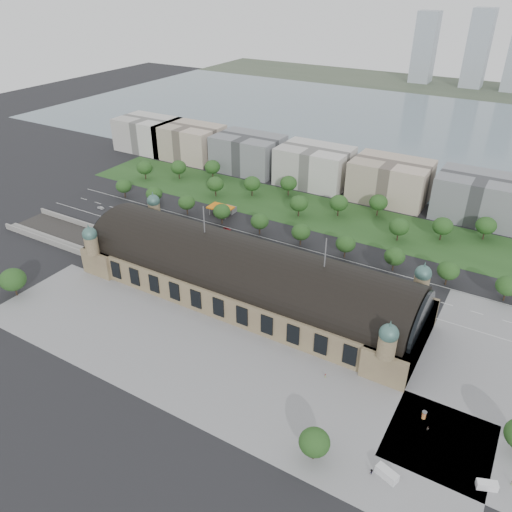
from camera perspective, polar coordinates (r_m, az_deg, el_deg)
The scene contains 64 objects.
ground at distance 215.40m, azimuth -1.20°, elevation -4.57°, with size 900.00×900.00×0.00m, color black.
station at distance 209.74m, azimuth -1.23°, elevation -2.26°, with size 150.00×48.40×44.30m.
track_cutting at distance 280.08m, azimuth -20.98°, elevation 2.16°, with size 70.00×24.00×3.10m.
plaza_south at distance 182.57m, azimuth -5.91°, elevation -12.22°, with size 190.00×48.00×0.12m, color gray.
plaza_east at distance 193.80m, azimuth 26.43°, elevation -12.96°, with size 56.00×100.00×0.12m, color gray.
road_slab at distance 251.86m, azimuth -0.52°, elevation 0.97°, with size 260.00×26.00×0.10m, color black.
grass_belt at distance 293.31m, azimuth 5.91°, elevation 5.21°, with size 300.00×45.00×0.10m, color #23481C.
petrol_station at distance 287.47m, azimuth -3.51°, elevation 5.43°, with size 14.00×13.00×5.05m.
lake at distance 474.02m, azimuth 18.69°, elevation 13.54°, with size 700.00×320.00×0.08m, color slate.
far_shore at distance 666.30m, azimuth 23.10°, elevation 17.19°, with size 700.00×120.00×0.14m, color #44513D.
far_tower_left at distance 681.01m, azimuth 18.73°, elevation 21.65°, with size 24.00×24.00×80.00m, color #9EA8B2.
far_tower_mid at distance 669.65m, azimuth 24.03°, elevation 20.82°, with size 24.00×24.00×85.00m, color #9EA8B2.
office_0 at distance 402.79m, azimuth -12.20°, elevation 13.47°, with size 45.00×32.00×24.00m, color beige.
office_1 at distance 377.74m, azimuth -7.55°, elevation 12.79°, with size 45.00×32.00×24.00m, color #C0AB97.
office_2 at distance 350.35m, azimuth -0.90°, elevation 11.66°, with size 45.00×32.00×24.00m, color gray.
office_3 at distance 328.33m, azimuth 6.68°, elevation 10.19°, with size 45.00×32.00×24.00m, color beige.
office_4 at distance 312.83m, azimuth 15.09°, elevation 8.33°, with size 45.00×32.00×24.00m, color #C0AB97.
office_5 at distance 304.83m, azimuth 24.06°, elevation 6.13°, with size 45.00×32.00×24.00m, color gray.
tree_row_0 at distance 316.90m, azimuth -14.88°, elevation 7.74°, with size 9.60×9.60×11.52m.
tree_row_1 at distance 301.18m, azimuth -11.58°, elevation 6.97°, with size 9.60×9.60×11.52m.
tree_row_2 at distance 286.61m, azimuth -7.94°, elevation 6.09°, with size 9.60×9.60×11.52m.
tree_row_3 at distance 273.37m, azimuth -3.94°, elevation 5.10°, with size 9.60×9.60×11.52m.
tree_row_4 at distance 261.67m, azimuth 0.42°, elevation 3.98°, with size 9.60×9.60×11.52m.
tree_row_5 at distance 251.72m, azimuth 5.15°, elevation 2.74°, with size 9.60×9.60×11.52m.
tree_row_6 at distance 243.74m, azimuth 10.21°, elevation 1.39°, with size 9.60×9.60×11.52m.
tree_row_7 at distance 237.92m, azimuth 15.56°, elevation -0.05°, with size 9.60×9.60×11.52m.
tree_row_8 at distance 234.42m, azimuth 21.13°, elevation -1.55°, with size 9.60×9.60×11.52m.
tree_row_9 at distance 233.35m, azimuth 26.81°, elevation -3.06°, with size 9.60×9.60×11.52m.
tree_belt_0 at distance 343.16m, azimuth -12.63°, elevation 9.85°, with size 10.40×10.40×12.48m.
tree_belt_1 at distance 339.61m, azimuth -8.85°, elevation 10.00°, with size 10.40×10.40×12.48m.
tree_belt_2 at distance 337.51m, azimuth -5.00°, elevation 10.12°, with size 10.40×10.40×12.48m.
tree_belt_3 at distance 308.91m, azimuth -4.67°, elevation 8.21°, with size 10.40×10.40×12.48m.
tree_belt_4 at distance 308.49m, azimuth -0.46°, elevation 8.28°, with size 10.40×10.40×12.48m.
tree_belt_5 at distance 309.70m, azimuth 3.75°, elevation 8.31°, with size 10.40×10.40×12.48m.
tree_belt_6 at distance 282.11m, azimuth 4.93°, elevation 6.02°, with size 10.40×10.40×12.48m.
tree_belt_7 at distance 285.47m, azimuth 9.44°, elevation 6.01°, with size 10.40×10.40×12.48m.
tree_belt_8 at distance 290.53m, azimuth 13.82°, elevation 5.96°, with size 10.40×10.40×12.48m.
tree_belt_9 at distance 265.05m, azimuth 16.04°, elevation 3.25°, with size 10.40×10.40×12.48m.
tree_belt_10 at distance 272.62m, azimuth 20.56°, elevation 3.22°, with size 10.40×10.40×12.48m.
tree_belt_11 at distance 281.78m, azimuth 24.81°, elevation 3.18°, with size 10.40×10.40×12.48m.
tree_plaza_sw at distance 235.07m, azimuth -26.05°, elevation -2.44°, with size 11.00×11.00×12.73m.
tree_plaza_s at distance 150.44m, azimuth 6.69°, elevation -20.38°, with size 9.00×9.00×10.64m.
traffic_car_0 at distance 307.13m, azimuth -17.35°, elevation 5.29°, with size 1.87×4.64×1.58m, color white.
traffic_car_1 at distance 296.23m, azimuth -11.40°, elevation 5.18°, with size 1.56×4.49×1.48m, color gray.
traffic_car_3 at distance 268.72m, azimuth -3.29°, elevation 3.05°, with size 1.83×4.51×1.31m, color maroon.
traffic_car_4 at distance 234.96m, azimuth 7.99°, elevation -1.44°, with size 1.84×4.58×1.56m, color #17163F.
traffic_car_5 at distance 233.51m, azimuth 12.99°, elevation -2.23°, with size 1.36×3.89×1.28m, color #5C5E64.
parked_car_0 at distance 256.98m, azimuth -8.97°, elevation 1.37°, with size 1.39×3.98×1.31m, color black.
parked_car_1 at distance 261.25m, azimuth -8.91°, elevation 1.91°, with size 2.58×5.61×1.56m, color maroon.
parked_car_2 at distance 270.88m, azimuth -11.58°, elevation 2.72°, with size 2.21×5.44×1.58m, color #201A4B.
parked_car_3 at distance 250.27m, azimuth -6.40°, elevation 0.76°, with size 1.72×4.29×1.46m, color #5D5E65.
parked_car_4 at distance 246.76m, azimuth -5.12°, elevation 0.38°, with size 1.53×4.40×1.45m, color silver.
parked_car_5 at distance 256.70m, azimuth -7.52°, elevation 1.50°, with size 2.70×5.85×1.63m, color gray.
parked_car_6 at distance 254.48m, azimuth -6.78°, elevation 1.24°, with size 1.83×4.50×1.31m, color black.
bus_west at distance 239.65m, azimuth 1.95°, elevation -0.20°, with size 2.92×12.50×3.48m, color red.
bus_mid at distance 229.71m, azimuth 8.03°, elevation -2.02°, with size 2.58×11.02×3.07m, color silver.
bus_east at distance 228.65m, azimuth 8.24°, elevation -2.21°, with size 2.54×10.88×3.03m, color beige.
van_east at distance 160.80m, azimuth 24.78°, elevation -22.70°, with size 5.95×4.09×2.39m.
van_south at distance 154.47m, azimuth 14.61°, elevation -22.89°, with size 6.94×4.49×2.80m.
advertising_column at distance 171.42m, azimuth 18.65°, elevation -16.83°, with size 1.52×1.52×2.88m.
pedestrian_0 at distance 177.89m, azimuth 7.92°, elevation -13.40°, with size 0.80×0.46×1.64m, color gray.
pedestrian_2 at distance 168.83m, azimuth 19.05°, elevation -18.11°, with size 0.89×0.51×1.83m, color gray.
pedestrian_4 at distance 154.26m, azimuth 13.04°, elevation -22.91°, with size 1.28×0.56×1.98m, color gray.
pedestrian_5 at distance 164.59m, azimuth 27.24°, elevation -22.05°, with size 0.86×0.49×1.76m, color gray.
Camera 1 is at (94.42, -150.15, 122.23)m, focal length 35.00 mm.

